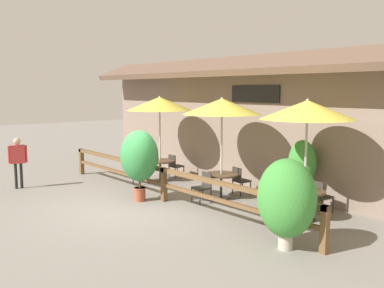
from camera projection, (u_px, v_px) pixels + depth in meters
name	position (u px, v px, depth m)	size (l,w,h in m)	color
ground_plane	(133.00, 208.00, 11.41)	(60.00, 60.00, 0.00)	gray
building_facade	(240.00, 120.00, 13.78)	(14.28, 1.49, 4.23)	gray
patio_railing	(164.00, 177.00, 12.00)	(10.40, 0.14, 0.95)	brown
patio_umbrella_near	(160.00, 104.00, 14.47)	(2.24, 2.24, 2.92)	#B7B2A8
dining_table_near	(160.00, 164.00, 14.73)	(0.99, 0.99, 0.72)	#4C3826
chair_near_streetside	(142.00, 170.00, 14.32)	(0.43, 0.43, 0.84)	#332D28
chair_near_wallside	(175.00, 165.00, 15.25)	(0.43, 0.43, 0.84)	#332D28
patio_umbrella_middle	(222.00, 107.00, 12.12)	(2.24, 2.24, 2.92)	#B7B2A8
dining_table_middle	(221.00, 178.00, 12.38)	(0.99, 0.99, 0.72)	#4C3826
chair_middle_streetside	(203.00, 186.00, 11.92)	(0.45, 0.45, 0.84)	#332D28
chair_middle_wallside	(240.00, 179.00, 12.80)	(0.47, 0.47, 0.84)	#332D28
patio_umbrella_far	(307.00, 110.00, 10.05)	(2.24, 2.24, 2.92)	#B7B2A8
dining_table_far	(304.00, 196.00, 10.31)	(0.99, 0.99, 0.72)	#4C3826
chair_far_streetside	(282.00, 206.00, 9.86)	(0.46, 0.46, 0.84)	#332D28
chair_far_wallside	(321.00, 195.00, 10.87)	(0.48, 0.48, 0.84)	#332D28
potted_plant_broad_leaf	(139.00, 157.00, 11.96)	(1.15, 1.03, 2.01)	#9E4C33
potted_plant_corner_fern	(287.00, 199.00, 8.31)	(1.19, 1.07, 1.81)	#B7AD99
potted_plant_small_flowering	(302.00, 170.00, 11.43)	(0.77, 0.69, 1.80)	#9E4C33
pedestrian	(18.00, 156.00, 13.51)	(0.33, 0.55, 1.63)	black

